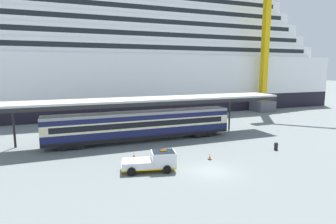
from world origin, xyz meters
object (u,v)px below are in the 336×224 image
Objects in this scene: traffic_cone_mid at (134,155)px; dockside_crane at (270,35)px; cruise_ship at (76,51)px; service_truck at (154,161)px; train_carriage at (142,125)px; traffic_cone_near at (210,157)px; quay_bollard at (276,146)px.

traffic_cone_mid is 47.48m from dockside_crane.
cruise_ship is 22.66× the size of service_truck.
train_carriage is at bearing 67.62° from traffic_cone_mid.
train_carriage reaches higher than traffic_cone_near.
cruise_ship is 41.95m from traffic_cone_mid.
traffic_cone_near is 9.36m from quay_bollard.
cruise_ship is 35.30m from train_carriage.
train_carriage is at bearing -154.56° from dockside_crane.
service_truck is at bearing -142.99° from dockside_crane.
quay_bollard reaches higher than traffic_cone_near.
traffic_cone_mid is 17.24m from quay_bollard.
traffic_cone_near is (6.70, 0.94, -0.64)m from service_truck.
train_carriage is (6.27, -32.75, -11.59)m from cruise_ship.
traffic_cone_mid is at bearing -112.38° from train_carriage.
cruise_ship is at bearing 95.72° from service_truck.
cruise_ship reaches higher than train_carriage.
dockside_crane is 58.70× the size of quay_bollard.
traffic_cone_near is 43.68m from dockside_crane.
service_truck reaches higher than quay_bollard.
cruise_ship is at bearing 104.49° from traffic_cone_near.
service_truck is at bearing -175.47° from quay_bollard.
cruise_ship is at bearing 95.02° from traffic_cone_mid.
service_truck is 7.64× the size of traffic_cone_mid.
dockside_crane is (36.72, 27.68, 16.46)m from service_truck.
train_carriage is 7.61m from traffic_cone_mid.
quay_bollard is at bearing -128.04° from dockside_crane.
service_truck is at bearing -78.00° from traffic_cone_mid.
traffic_cone_mid is 0.01× the size of dockside_crane.
traffic_cone_near is at bearing -138.30° from dockside_crane.
service_truck is at bearing -99.62° from train_carriage.
service_truck reaches higher than traffic_cone_near.
dockside_crane is at bearing 31.84° from traffic_cone_mid.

